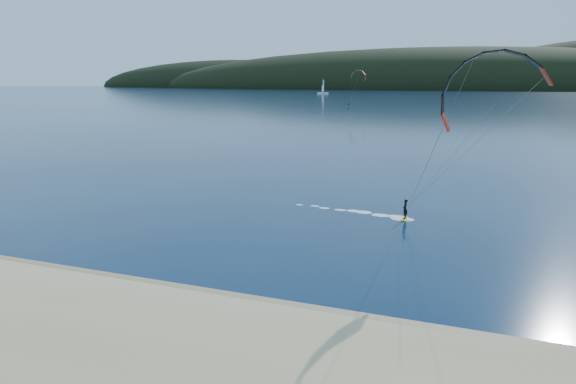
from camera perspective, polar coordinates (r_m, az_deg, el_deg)
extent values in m
plane|color=#081E3D|center=(26.06, -18.35, -14.53)|extent=(1800.00, 1800.00, 0.00)
cube|color=#928055|center=(29.30, -12.79, -10.99)|extent=(220.00, 2.50, 0.10)
ellipsoid|color=black|center=(740.77, 15.75, 11.05)|extent=(840.00, 280.00, 110.00)
ellipsoid|color=black|center=(890.38, -5.98, 11.58)|extent=(520.00, 220.00, 90.00)
cube|color=yellow|center=(44.26, 12.89, -2.96)|extent=(0.46, 1.38, 0.08)
imported|color=black|center=(44.04, 12.94, -1.86)|extent=(0.42, 0.62, 1.69)
cylinder|color=gray|center=(40.25, 17.36, 3.37)|extent=(0.02, 0.02, 11.59)
cube|color=yellow|center=(234.27, 6.78, 9.50)|extent=(0.81, 1.33, 0.07)
imported|color=black|center=(234.23, 6.79, 9.70)|extent=(0.81, 0.92, 1.56)
cylinder|color=gray|center=(230.44, 7.34, 11.13)|extent=(0.02, 0.02, 13.70)
cube|color=white|center=(443.91, 3.91, 10.95)|extent=(9.11, 3.06, 1.59)
cylinder|color=white|center=(443.80, 3.92, 11.75)|extent=(0.23, 0.23, 12.48)
cube|color=white|center=(445.31, 3.99, 11.75)|extent=(0.10, 2.95, 9.08)
cube|color=white|center=(442.08, 3.85, 11.46)|extent=(0.10, 2.27, 5.67)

